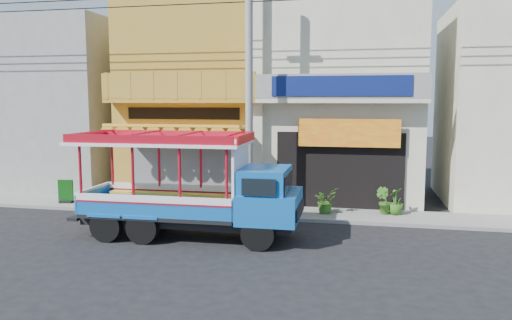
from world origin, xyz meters
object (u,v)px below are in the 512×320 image
at_px(green_sign, 66,193).
at_px(potted_plant_b, 383,201).
at_px(utility_pole, 253,71).
at_px(potted_plant_a, 326,200).
at_px(songthaew_truck, 204,188).
at_px(potted_plant_c, 396,201).

distance_m(green_sign, potted_plant_b, 11.92).
height_order(utility_pole, potted_plant_a, utility_pole).
xyz_separation_m(utility_pole, songthaew_truck, (-0.87, -2.85, -3.53)).
distance_m(songthaew_truck, potted_plant_b, 6.59).
xyz_separation_m(utility_pole, green_sign, (-7.50, 0.41, -4.54)).
distance_m(potted_plant_a, potted_plant_c, 2.41).
xyz_separation_m(green_sign, potted_plant_c, (12.33, 0.57, 0.09)).
height_order(green_sign, potted_plant_c, potted_plant_c).
relative_size(utility_pole, green_sign, 31.18).
bearing_deg(potted_plant_c, potted_plant_b, -60.44).
height_order(potted_plant_a, potted_plant_b, potted_plant_b).
bearing_deg(utility_pole, potted_plant_b, 12.72).
bearing_deg(potted_plant_a, potted_plant_b, -40.01).
xyz_separation_m(green_sign, potted_plant_b, (11.91, 0.58, 0.09)).
bearing_deg(green_sign, potted_plant_c, 2.65).
bearing_deg(green_sign, utility_pole, -3.16).
relative_size(potted_plant_a, potted_plant_b, 0.98).
distance_m(utility_pole, potted_plant_c, 6.63).
distance_m(songthaew_truck, green_sign, 7.46).
relative_size(songthaew_truck, green_sign, 7.46).
height_order(songthaew_truck, potted_plant_c, songthaew_truck).
xyz_separation_m(songthaew_truck, potted_plant_c, (5.69, 3.83, -0.91)).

